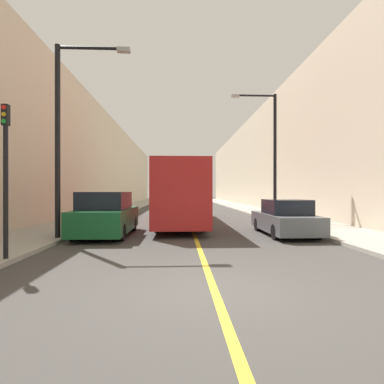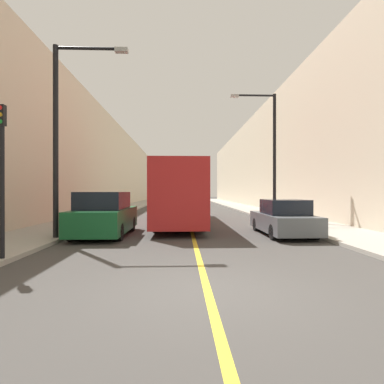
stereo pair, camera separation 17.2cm
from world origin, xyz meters
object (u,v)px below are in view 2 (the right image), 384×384
(street_lamp_left, at_px, (63,127))
(parked_suv_left, at_px, (105,215))
(street_lamp_right, at_px, (270,148))
(car_right_near, at_px, (283,219))
(traffic_light, at_px, (2,175))
(bus, at_px, (180,193))

(street_lamp_left, bearing_deg, parked_suv_left, 44.45)
(parked_suv_left, height_order, street_lamp_right, street_lamp_right)
(street_lamp_right, bearing_deg, car_right_near, -101.38)
(car_right_near, bearing_deg, parked_suv_left, 179.39)
(car_right_near, bearing_deg, street_lamp_right, 78.62)
(traffic_light, bearing_deg, street_lamp_right, 45.27)
(bus, relative_size, street_lamp_left, 1.73)
(street_lamp_right, height_order, traffic_light, street_lamp_right)
(car_right_near, relative_size, traffic_light, 1.07)
(car_right_near, relative_size, street_lamp_left, 0.58)
(street_lamp_right, bearing_deg, parked_suv_left, -148.04)
(street_lamp_left, bearing_deg, street_lamp_right, 33.79)
(bus, xyz_separation_m, street_lamp_right, (5.66, 0.31, 2.84))
(bus, bearing_deg, street_lamp_left, -124.60)
(car_right_near, distance_m, traffic_light, 10.45)
(street_lamp_left, xyz_separation_m, traffic_light, (-0.17, -3.61, -2.04))
(bus, distance_m, car_right_near, 7.04)
(street_lamp_left, height_order, traffic_light, street_lamp_left)
(bus, relative_size, parked_suv_left, 2.71)
(traffic_light, bearing_deg, car_right_near, 27.59)
(traffic_light, bearing_deg, bus, 65.34)
(bus, height_order, street_lamp_left, street_lamp_left)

